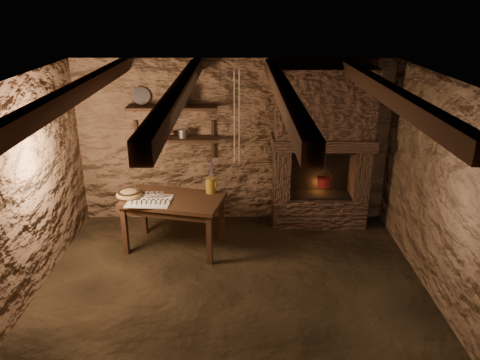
{
  "coord_description": "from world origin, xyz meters",
  "views": [
    {
      "loc": [
        0.07,
        -4.54,
        3.15
      ],
      "look_at": [
        0.09,
        0.9,
        1.04
      ],
      "focal_mm": 35.0,
      "sensor_mm": 36.0,
      "label": 1
    }
  ],
  "objects_px": {
    "stoneware_jug": "(211,179)",
    "work_table": "(174,221)",
    "iron_stockpot": "(179,99)",
    "red_pot": "(324,181)",
    "wooden_bowl": "(129,194)"
  },
  "relations": [
    {
      "from": "work_table",
      "to": "stoneware_jug",
      "type": "relative_size",
      "value": 3.0
    },
    {
      "from": "iron_stockpot",
      "to": "red_pot",
      "type": "height_order",
      "value": "iron_stockpot"
    },
    {
      "from": "iron_stockpot",
      "to": "stoneware_jug",
      "type": "bearing_deg",
      "value": -53.38
    },
    {
      "from": "work_table",
      "to": "iron_stockpot",
      "type": "bearing_deg",
      "value": 100.0
    },
    {
      "from": "iron_stockpot",
      "to": "red_pot",
      "type": "relative_size",
      "value": 0.48
    },
    {
      "from": "work_table",
      "to": "stoneware_jug",
      "type": "bearing_deg",
      "value": 34.0
    },
    {
      "from": "work_table",
      "to": "red_pot",
      "type": "height_order",
      "value": "red_pot"
    },
    {
      "from": "red_pot",
      "to": "iron_stockpot",
      "type": "bearing_deg",
      "value": 176.64
    },
    {
      "from": "work_table",
      "to": "wooden_bowl",
      "type": "distance_m",
      "value": 0.69
    },
    {
      "from": "wooden_bowl",
      "to": "red_pot",
      "type": "height_order",
      "value": "red_pot"
    },
    {
      "from": "work_table",
      "to": "wooden_bowl",
      "type": "xyz_separation_m",
      "value": [
        -0.58,
        0.03,
        0.37
      ]
    },
    {
      "from": "iron_stockpot",
      "to": "red_pot",
      "type": "bearing_deg",
      "value": -3.36
    },
    {
      "from": "iron_stockpot",
      "to": "work_table",
      "type": "bearing_deg",
      "value": -93.04
    },
    {
      "from": "stoneware_jug",
      "to": "red_pot",
      "type": "distance_m",
      "value": 1.69
    },
    {
      "from": "stoneware_jug",
      "to": "work_table",
      "type": "bearing_deg",
      "value": -177.76
    }
  ]
}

